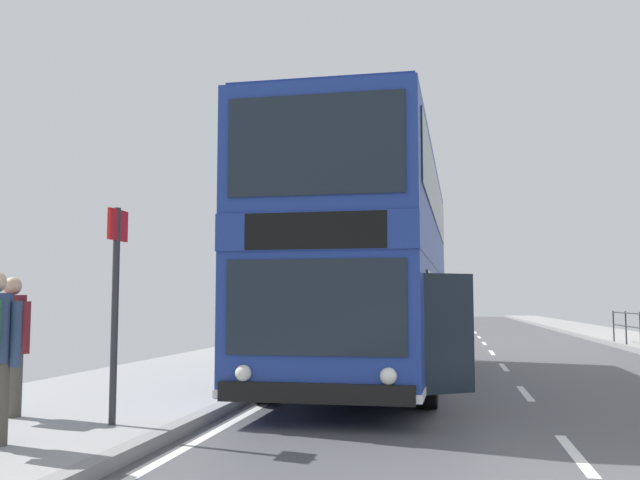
{
  "coord_description": "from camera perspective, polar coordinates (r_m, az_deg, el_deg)",
  "views": [
    {
      "loc": [
        -1.2,
        -4.96,
        1.52
      ],
      "look_at": [
        -3.31,
        6.44,
        2.54
      ],
      "focal_mm": 39.54,
      "sensor_mm": 36.0,
      "label": 1
    }
  ],
  "objects": [
    {
      "name": "bus_stop_sign_near",
      "position": [
        8.43,
        -16.21,
        -3.82
      ],
      "size": [
        0.08,
        0.44,
        2.47
      ],
      "color": "#2D2D33",
      "rests_on": "ground"
    },
    {
      "name": "pedestrian_with_backpack",
      "position": [
        9.41,
        -23.9,
        -7.06
      ],
      "size": [
        0.55,
        0.55,
        1.69
      ],
      "color": "#4C473D",
      "rests_on": "ground"
    },
    {
      "name": "double_decker_bus_main",
      "position": [
        13.83,
        4.26,
        -1.94
      ],
      "size": [
        3.21,
        11.17,
        4.32
      ],
      "color": "navy",
      "rests_on": "ground"
    }
  ]
}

